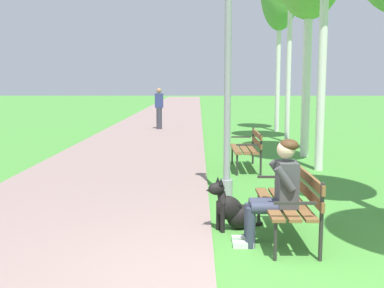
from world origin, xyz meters
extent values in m
plane|color=#478E38|center=(0.00, 0.00, 0.00)|extent=(120.00, 120.00, 0.00)
cube|color=gray|center=(-2.20, 24.00, 0.02)|extent=(3.83, 60.00, 0.04)
cube|color=brown|center=(0.39, 1.28, 0.45)|extent=(0.14, 1.50, 0.04)
cube|color=brown|center=(0.57, 1.28, 0.45)|extent=(0.14, 1.50, 0.04)
cube|color=brown|center=(0.74, 1.28, 0.45)|extent=(0.14, 1.50, 0.04)
cube|color=brown|center=(0.85, 1.28, 0.59)|extent=(0.04, 1.50, 0.11)
cube|color=brown|center=(0.85, 1.28, 0.77)|extent=(0.04, 1.50, 0.11)
cylinder|color=#2D2B28|center=(0.37, 1.97, 0.23)|extent=(0.04, 0.04, 0.45)
cylinder|color=#2D2B28|center=(0.85, 1.97, 0.43)|extent=(0.04, 0.04, 0.85)
cube|color=#2D2B28|center=(0.57, 1.97, 0.63)|extent=(0.45, 0.04, 0.03)
cylinder|color=#2D2B28|center=(0.37, 0.59, 0.23)|extent=(0.04, 0.04, 0.45)
cylinder|color=#2D2B28|center=(0.85, 0.59, 0.43)|extent=(0.04, 0.04, 0.85)
cube|color=#2D2B28|center=(0.57, 0.59, 0.63)|extent=(0.45, 0.04, 0.03)
cube|color=brown|center=(0.36, 5.89, 0.45)|extent=(0.14, 1.50, 0.04)
cube|color=brown|center=(0.54, 5.89, 0.45)|extent=(0.14, 1.50, 0.04)
cube|color=brown|center=(0.71, 5.89, 0.45)|extent=(0.14, 1.50, 0.04)
cube|color=brown|center=(0.82, 5.89, 0.59)|extent=(0.04, 1.50, 0.11)
cube|color=brown|center=(0.82, 5.89, 0.77)|extent=(0.04, 1.50, 0.11)
cylinder|color=#2D2B28|center=(0.34, 6.58, 0.23)|extent=(0.04, 0.04, 0.45)
cylinder|color=#2D2B28|center=(0.82, 6.58, 0.43)|extent=(0.04, 0.04, 0.85)
cube|color=#2D2B28|center=(0.54, 6.58, 0.63)|extent=(0.45, 0.04, 0.03)
cylinder|color=#2D2B28|center=(0.34, 5.20, 0.23)|extent=(0.04, 0.04, 0.45)
cylinder|color=#2D2B28|center=(0.82, 5.20, 0.43)|extent=(0.04, 0.04, 0.85)
cube|color=#2D2B28|center=(0.54, 5.20, 0.63)|extent=(0.45, 0.04, 0.03)
cylinder|color=#33384C|center=(0.36, 1.19, 0.47)|extent=(0.42, 0.14, 0.14)
cylinder|color=#33384C|center=(0.15, 1.19, 0.24)|extent=(0.11, 0.11, 0.47)
cube|color=silver|center=(0.07, 1.19, 0.04)|extent=(0.24, 0.09, 0.07)
cylinder|color=#33384C|center=(0.36, 0.99, 0.47)|extent=(0.42, 0.14, 0.14)
cylinder|color=#33384C|center=(0.15, 0.99, 0.24)|extent=(0.11, 0.11, 0.47)
cube|color=silver|center=(0.07, 0.99, 0.04)|extent=(0.24, 0.09, 0.07)
cube|color=#3F3F42|center=(0.57, 1.09, 0.73)|extent=(0.22, 0.36, 0.52)
cylinder|color=#3F3F42|center=(0.51, 1.29, 0.83)|extent=(0.25, 0.09, 0.30)
cylinder|color=#3F3F42|center=(0.51, 0.89, 0.83)|extent=(0.25, 0.09, 0.30)
sphere|color=beige|center=(0.55, 1.09, 1.13)|extent=(0.21, 0.21, 0.21)
ellipsoid|color=#472D19|center=(0.58, 1.09, 1.18)|extent=(0.22, 0.23, 0.14)
ellipsoid|color=black|center=(0.09, 1.70, 0.16)|extent=(0.44, 0.40, 0.32)
ellipsoid|color=black|center=(-0.05, 1.64, 0.29)|extent=(0.55, 0.40, 0.48)
ellipsoid|color=black|center=(0.00, 1.66, 0.32)|extent=(0.40, 0.32, 0.27)
cylinder|color=black|center=(-0.19, 1.65, 0.19)|extent=(0.06, 0.06, 0.38)
cylinder|color=black|center=(-0.14, 1.54, 0.19)|extent=(0.06, 0.06, 0.38)
cylinder|color=black|center=(-0.15, 1.60, 0.43)|extent=(0.17, 0.20, 0.19)
ellipsoid|color=black|center=(-0.22, 1.57, 0.56)|extent=(0.26, 0.22, 0.16)
cone|color=black|center=(-0.31, 1.53, 0.55)|extent=(0.13, 0.12, 0.09)
cone|color=black|center=(-0.20, 1.62, 0.66)|extent=(0.06, 0.06, 0.09)
cone|color=black|center=(-0.17, 1.54, 0.66)|extent=(0.06, 0.06, 0.09)
cylinder|color=black|center=(0.27, 1.79, 0.03)|extent=(0.27, 0.15, 0.04)
cylinder|color=gray|center=(0.01, 3.36, 0.15)|extent=(0.20, 0.20, 0.30)
cylinder|color=gray|center=(0.01, 3.36, 1.88)|extent=(0.11, 0.11, 3.76)
cylinder|color=silver|center=(2.14, 5.81, 2.13)|extent=(0.18, 0.18, 4.26)
cylinder|color=silver|center=(2.25, 7.69, 1.98)|extent=(0.21, 0.21, 3.95)
cylinder|color=silver|center=(2.34, 10.56, 2.34)|extent=(0.15, 0.15, 4.68)
cylinder|color=silver|center=(2.56, 13.84, 2.20)|extent=(0.17, 0.17, 4.40)
cylinder|color=#383842|center=(-1.99, 14.30, 0.44)|extent=(0.22, 0.22, 0.88)
cube|color=navy|center=(-1.99, 14.30, 1.16)|extent=(0.32, 0.20, 0.56)
sphere|color=#A37556|center=(-1.99, 14.30, 1.55)|extent=(0.20, 0.20, 0.20)
camera|label=1|loc=(-0.46, -4.26, 1.90)|focal=44.22mm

